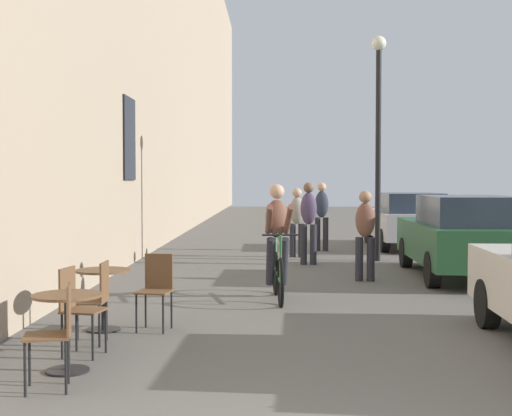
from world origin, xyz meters
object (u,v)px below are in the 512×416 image
object	(u,v)px
street_lamp	(378,119)
cafe_chair_near_toward_street	(77,305)
cafe_chair_mid_toward_street	(95,296)
cafe_chair_mid_toward_wall	(156,286)
cyclist_on_bicycle	(277,245)
pedestrian_furthest	(322,212)
parked_car_second	(463,235)
pedestrian_far	(297,218)
cafe_table_mid	(103,286)
pedestrian_near	(365,230)
cafe_chair_near_toward_wall	(56,329)
parked_car_third	(406,219)
pedestrian_mid	(309,218)
cafe_table_near	(67,316)

from	to	relation	value
street_lamp	cafe_chair_near_toward_street	bearing A→B (deg)	-116.63
cafe_chair_mid_toward_street	cafe_chair_mid_toward_wall	distance (m)	0.93
cafe_chair_mid_toward_street	cyclist_on_bicycle	world-z (taller)	cyclist_on_bicycle
cafe_chair_mid_toward_street	cyclist_on_bicycle	xyz separation A→B (m)	(1.99, 2.98, 0.29)
pedestrian_furthest	parked_car_second	size ratio (longest dim) A/B	0.40
cafe_chair_mid_toward_wall	pedestrian_far	bearing A→B (deg)	76.33
parked_car_second	cafe_table_mid	bearing A→B (deg)	-139.54
pedestrian_near	street_lamp	xyz separation A→B (m)	(0.68, 3.14, 2.21)
cafe_table_mid	pedestrian_near	world-z (taller)	pedestrian_near
cafe_chair_mid_toward_street	pedestrian_near	bearing A→B (deg)	54.00
cyclist_on_bicycle	pedestrian_furthest	bearing A→B (deg)	80.93
cafe_chair_near_toward_wall	parked_car_third	world-z (taller)	parked_car_third
cafe_table_mid	pedestrian_near	distance (m)	5.54
pedestrian_near	cafe_chair_mid_toward_street	bearing A→B (deg)	-126.00
pedestrian_mid	parked_car_second	xyz separation A→B (m)	(2.70, -1.93, -0.20)
cafe_chair_near_toward_street	parked_car_second	distance (m)	7.97
cafe_chair_near_toward_street	pedestrian_near	distance (m)	6.48
parked_car_third	street_lamp	bearing A→B (deg)	-111.30
cafe_chair_near_toward_wall	parked_car_third	xyz separation A→B (m)	(5.31, 12.75, 0.23)
pedestrian_far	cafe_chair_near_toward_wall	bearing A→B (deg)	-102.88
cafe_chair_near_toward_wall	cafe_table_mid	world-z (taller)	cafe_chair_near_toward_wall
cafe_chair_near_toward_street	pedestrian_near	world-z (taller)	pedestrian_near
cafe_chair_near_toward_wall	cafe_chair_mid_toward_street	world-z (taller)	same
cafe_chair_mid_toward_street	parked_car_second	xyz separation A→B (m)	(5.37, 5.33, 0.26)
street_lamp	parked_car_second	distance (m)	3.73
cafe_chair_mid_toward_street	parked_car_second	size ratio (longest dim) A/B	0.21
pedestrian_mid	parked_car_second	bearing A→B (deg)	-35.50
cafe_chair_mid_toward_street	parked_car_third	distance (m)	12.32
cafe_chair_near_toward_wall	cafe_table_mid	distance (m)	2.37
cafe_chair_near_toward_wall	cafe_chair_mid_toward_wall	distance (m)	2.48
cafe_chair_mid_toward_wall	cafe_chair_near_toward_street	bearing A→B (deg)	-114.94
cyclist_on_bicycle	parked_car_second	distance (m)	4.12
cyclist_on_bicycle	pedestrian_far	distance (m)	5.77
cafe_chair_near_toward_street	cafe_chair_mid_toward_street	world-z (taller)	same
cafe_table_mid	cafe_chair_mid_toward_street	bearing A→B (deg)	-83.64
cafe_table_near	parked_car_third	xyz separation A→B (m)	(5.39, 12.18, 0.23)
cafe_chair_mid_toward_street	cyclist_on_bicycle	distance (m)	3.59
cafe_table_mid	pedestrian_far	bearing A→B (deg)	72.40
pedestrian_mid	parked_car_third	size ratio (longest dim) A/B	0.42
cafe_chair_mid_toward_wall	pedestrian_near	xyz separation A→B (m)	(3.00, 4.11, 0.38)
cafe_table_near	cafe_chair_near_toward_street	distance (m)	0.61
cafe_chair_mid_toward_wall	cyclist_on_bicycle	size ratio (longest dim) A/B	0.51
street_lamp	pedestrian_near	bearing A→B (deg)	-102.26
pedestrian_near	parked_car_third	bearing A→B (deg)	73.17
cafe_table_mid	street_lamp	xyz separation A→B (m)	(4.29, 7.32, 2.59)
cafe_chair_near_toward_wall	pedestrian_furthest	bearing A→B (deg)	75.62
pedestrian_far	cafe_chair_mid_toward_wall	bearing A→B (deg)	-103.67
cafe_table_mid	cafe_chair_mid_toward_wall	size ratio (longest dim) A/B	0.81
cafe_chair_near_toward_street	cafe_table_mid	size ratio (longest dim) A/B	1.24
pedestrian_mid	pedestrian_far	world-z (taller)	pedestrian_mid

